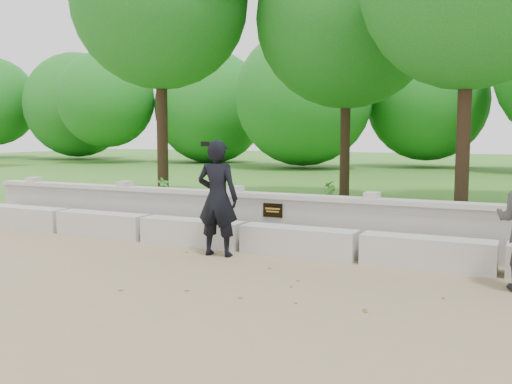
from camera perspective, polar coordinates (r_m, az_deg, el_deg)
ground at (r=8.02m, az=-7.54°, el=-8.22°), size 80.00×80.00×0.00m
lawn at (r=21.03m, az=13.79°, el=0.71°), size 40.00×22.00×0.25m
concrete_bench at (r=9.59m, az=-1.33°, el=-4.48°), size 11.90×0.45×0.45m
parapet_wall at (r=10.17m, az=0.46°, el=-2.52°), size 12.50×0.35×0.90m
man_main at (r=9.05m, az=-3.87°, el=-0.62°), size 0.72×0.64×1.85m
tree_center at (r=14.60m, az=9.11°, el=18.22°), size 4.43×4.43×7.06m
shrub_a at (r=14.12m, az=-9.26°, el=0.18°), size 0.35×0.40×0.64m
shrub_b at (r=12.24m, az=7.27°, el=-0.71°), size 0.36×0.40×0.61m
shrub_d at (r=13.33m, az=7.24°, el=-0.17°), size 0.38×0.40×0.62m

